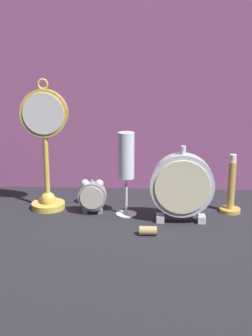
{
  "coord_description": "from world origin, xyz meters",
  "views": [
    {
      "loc": [
        0.06,
        -1.08,
        0.45
      ],
      "look_at": [
        0.0,
        0.08,
        0.13
      ],
      "focal_mm": 50.0,
      "sensor_mm": 36.0,
      "label": 1
    }
  ],
  "objects_px": {
    "mantel_clock_silver": "(182,186)",
    "wine_cork": "(148,231)",
    "pocket_watch_on_stand": "(46,149)",
    "champagne_flute": "(126,162)",
    "alarm_clock_twin_bell": "(92,195)",
    "brass_candlestick": "(231,193)"
  },
  "relations": [
    {
      "from": "alarm_clock_twin_bell",
      "to": "brass_candlestick",
      "type": "bearing_deg",
      "value": 4.93
    },
    {
      "from": "champagne_flute",
      "to": "brass_candlestick",
      "type": "height_order",
      "value": "champagne_flute"
    },
    {
      "from": "mantel_clock_silver",
      "to": "brass_candlestick",
      "type": "distance_m",
      "value": 0.16
    },
    {
      "from": "mantel_clock_silver",
      "to": "brass_candlestick",
      "type": "xyz_separation_m",
      "value": [
        0.14,
        0.08,
        -0.04
      ]
    },
    {
      "from": "alarm_clock_twin_bell",
      "to": "champagne_flute",
      "type": "height_order",
      "value": "champagne_flute"
    },
    {
      "from": "mantel_clock_silver",
      "to": "champagne_flute",
      "type": "distance_m",
      "value": 0.16
    },
    {
      "from": "brass_candlestick",
      "to": "mantel_clock_silver",
      "type": "bearing_deg",
      "value": -150.05
    },
    {
      "from": "alarm_clock_twin_bell",
      "to": "mantel_clock_silver",
      "type": "xyz_separation_m",
      "value": [
        0.23,
        -0.05,
        0.04
      ]
    },
    {
      "from": "pocket_watch_on_stand",
      "to": "alarm_clock_twin_bell",
      "type": "relative_size",
      "value": 3.72
    },
    {
      "from": "mantel_clock_silver",
      "to": "wine_cork",
      "type": "bearing_deg",
      "value": -133.78
    },
    {
      "from": "mantel_clock_silver",
      "to": "wine_cork",
      "type": "relative_size",
      "value": 4.75
    },
    {
      "from": "alarm_clock_twin_bell",
      "to": "champagne_flute",
      "type": "distance_m",
      "value": 0.13
    },
    {
      "from": "champagne_flute",
      "to": "pocket_watch_on_stand",
      "type": "bearing_deg",
      "value": 169.99
    },
    {
      "from": "alarm_clock_twin_bell",
      "to": "champagne_flute",
      "type": "bearing_deg",
      "value": -1.48
    },
    {
      "from": "pocket_watch_on_stand",
      "to": "brass_candlestick",
      "type": "height_order",
      "value": "pocket_watch_on_stand"
    },
    {
      "from": "champagne_flute",
      "to": "brass_candlestick",
      "type": "relative_size",
      "value": 1.39
    },
    {
      "from": "alarm_clock_twin_bell",
      "to": "mantel_clock_silver",
      "type": "distance_m",
      "value": 0.24
    },
    {
      "from": "mantel_clock_silver",
      "to": "pocket_watch_on_stand",
      "type": "bearing_deg",
      "value": 166.93
    },
    {
      "from": "brass_candlestick",
      "to": "wine_cork",
      "type": "xyz_separation_m",
      "value": [
        -0.22,
        -0.17,
        -0.04
      ]
    },
    {
      "from": "pocket_watch_on_stand",
      "to": "champagne_flute",
      "type": "height_order",
      "value": "pocket_watch_on_stand"
    },
    {
      "from": "pocket_watch_on_stand",
      "to": "alarm_clock_twin_bell",
      "type": "height_order",
      "value": "pocket_watch_on_stand"
    },
    {
      "from": "mantel_clock_silver",
      "to": "brass_candlestick",
      "type": "relative_size",
      "value": 1.24
    }
  ]
}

